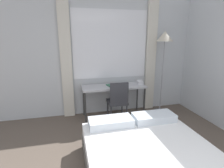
{
  "coord_description": "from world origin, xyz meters",
  "views": [
    {
      "loc": [
        -0.58,
        -0.61,
        1.75
      ],
      "look_at": [
        0.2,
        2.59,
        0.88
      ],
      "focal_mm": 28.0,
      "sensor_mm": 36.0,
      "label": 1
    }
  ],
  "objects_px": {
    "telephone": "(140,82)",
    "desk_chair": "(118,100)",
    "bed": "(153,166)",
    "desk": "(114,88)",
    "standing_lamp": "(164,42)",
    "book": "(112,85)"
  },
  "relations": [
    {
      "from": "standing_lamp",
      "to": "desk",
      "type": "bearing_deg",
      "value": -179.82
    },
    {
      "from": "telephone",
      "to": "desk_chair",
      "type": "bearing_deg",
      "value": -156.41
    },
    {
      "from": "desk_chair",
      "to": "bed",
      "type": "distance_m",
      "value": 1.72
    },
    {
      "from": "standing_lamp",
      "to": "book",
      "type": "distance_m",
      "value": 1.51
    },
    {
      "from": "desk",
      "to": "standing_lamp",
      "type": "xyz_separation_m",
      "value": [
        1.17,
        0.0,
        0.99
      ]
    },
    {
      "from": "desk",
      "to": "desk_chair",
      "type": "distance_m",
      "value": 0.32
    },
    {
      "from": "desk",
      "to": "bed",
      "type": "relative_size",
      "value": 0.72
    },
    {
      "from": "desk",
      "to": "telephone",
      "type": "distance_m",
      "value": 0.62
    },
    {
      "from": "desk",
      "to": "book",
      "type": "height_order",
      "value": "book"
    },
    {
      "from": "desk",
      "to": "desk_chair",
      "type": "height_order",
      "value": "desk_chair"
    },
    {
      "from": "bed",
      "to": "telephone",
      "type": "height_order",
      "value": "telephone"
    },
    {
      "from": "bed",
      "to": "book",
      "type": "bearing_deg",
      "value": 90.95
    },
    {
      "from": "book",
      "to": "desk",
      "type": "bearing_deg",
      "value": -43.9
    },
    {
      "from": "desk_chair",
      "to": "standing_lamp",
      "type": "relative_size",
      "value": 0.47
    },
    {
      "from": "desk",
      "to": "standing_lamp",
      "type": "bearing_deg",
      "value": 0.18
    },
    {
      "from": "desk",
      "to": "standing_lamp",
      "type": "distance_m",
      "value": 1.53
    },
    {
      "from": "bed",
      "to": "book",
      "type": "relative_size",
      "value": 7.16
    },
    {
      "from": "bed",
      "to": "standing_lamp",
      "type": "xyz_separation_m",
      "value": [
        1.16,
        1.96,
        1.43
      ]
    },
    {
      "from": "desk",
      "to": "desk_chair",
      "type": "bearing_deg",
      "value": -84.47
    },
    {
      "from": "desk_chair",
      "to": "standing_lamp",
      "type": "xyz_separation_m",
      "value": [
        1.15,
        0.27,
        1.16
      ]
    },
    {
      "from": "book",
      "to": "desk_chair",
      "type": "bearing_deg",
      "value": -79.66
    },
    {
      "from": "standing_lamp",
      "to": "book",
      "type": "xyz_separation_m",
      "value": [
        -1.2,
        0.02,
        -0.92
      ]
    }
  ]
}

